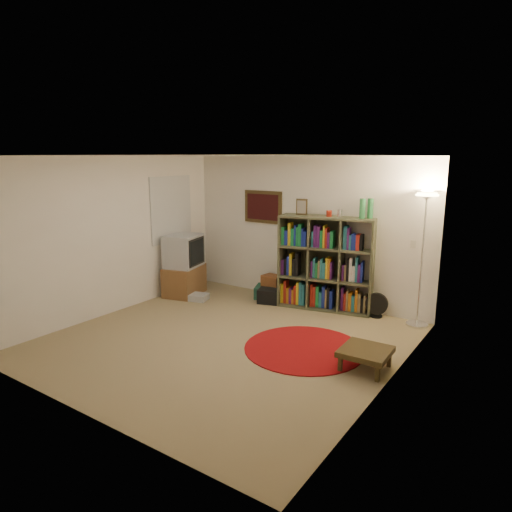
% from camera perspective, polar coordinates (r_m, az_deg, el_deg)
% --- Properties ---
extents(room, '(4.54, 4.54, 2.54)m').
position_cam_1_polar(room, '(6.13, -4.08, 0.73)').
color(room, '#917D55').
rests_on(room, ground).
extents(bookshelf, '(1.61, 0.74, 1.86)m').
position_cam_1_polar(bookshelf, '(7.60, 8.59, -1.06)').
color(bookshelf, '#484930').
rests_on(bookshelf, ground).
extents(floor_lamp, '(0.51, 0.51, 2.03)m').
position_cam_1_polar(floor_lamp, '(6.98, 20.44, 4.91)').
color(floor_lamp, silver).
rests_on(floor_lamp, ground).
extents(floor_fan, '(0.35, 0.21, 0.40)m').
position_cam_1_polar(floor_fan, '(7.47, 14.84, -5.96)').
color(floor_fan, black).
rests_on(floor_fan, ground).
extents(tv_stand, '(0.70, 0.87, 1.12)m').
position_cam_1_polar(tv_stand, '(8.41, -8.98, -1.25)').
color(tv_stand, brown).
rests_on(tv_stand, ground).
extents(dvd_box, '(0.40, 0.36, 0.11)m').
position_cam_1_polar(dvd_box, '(8.17, -7.28, -5.11)').
color(dvd_box, '#B4B5B9').
rests_on(dvd_box, ground).
extents(suitcase, '(0.76, 0.63, 0.21)m').
position_cam_1_polar(suitcase, '(8.23, 2.22, -4.53)').
color(suitcase, '#163E30').
rests_on(suitcase, ground).
extents(wicker_basket, '(0.38, 0.29, 0.20)m').
position_cam_1_polar(wicker_basket, '(8.18, 2.10, -3.14)').
color(wicker_basket, brown).
rests_on(wicker_basket, suitcase).
extents(duffel_bag, '(0.43, 0.39, 0.25)m').
position_cam_1_polar(duffel_bag, '(7.95, 1.61, -5.01)').
color(duffel_bag, black).
rests_on(duffel_bag, ground).
extents(paper_towel, '(0.16, 0.16, 0.27)m').
position_cam_1_polar(paper_towel, '(8.04, 5.05, -4.76)').
color(paper_towel, silver).
rests_on(paper_towel, ground).
extents(red_rug, '(1.59, 1.59, 0.01)m').
position_cam_1_polar(red_rug, '(6.19, 6.05, -11.40)').
color(red_rug, maroon).
rests_on(red_rug, ground).
extents(side_table, '(0.58, 0.58, 0.26)m').
position_cam_1_polar(side_table, '(5.68, 13.53, -11.62)').
color(side_table, '#372913').
rests_on(side_table, ground).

